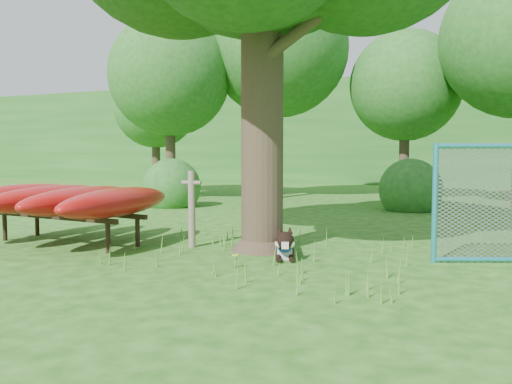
% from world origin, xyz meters
% --- Properties ---
extents(ground, '(80.00, 80.00, 0.00)m').
position_xyz_m(ground, '(0.00, 0.00, 0.00)').
color(ground, '#1C5310').
rests_on(ground, ground).
extents(wooden_post, '(0.35, 0.13, 1.31)m').
position_xyz_m(wooden_post, '(-1.09, 1.51, 0.69)').
color(wooden_post, '#6F6153').
rests_on(wooden_post, ground).
extents(kayak_rack, '(3.21, 3.31, 1.03)m').
position_xyz_m(kayak_rack, '(-3.33, 1.08, 0.79)').
color(kayak_rack, black).
rests_on(kayak_rack, ground).
extents(husky_dog, '(0.57, 1.16, 0.52)m').
position_xyz_m(husky_dog, '(0.65, 1.24, 0.19)').
color(husky_dog, black).
rests_on(husky_dog, ground).
extents(wildflower_clump, '(0.09, 0.08, 0.19)m').
position_xyz_m(wildflower_clump, '(0.23, 0.31, 0.16)').
color(wildflower_clump, '#569330').
rests_on(wildflower_clump, ground).
extents(bg_tree_a, '(4.40, 4.40, 6.70)m').
position_xyz_m(bg_tree_a, '(-6.50, 10.00, 4.48)').
color(bg_tree_a, '#372A1E').
rests_on(bg_tree_a, ground).
extents(bg_tree_b, '(5.20, 5.20, 8.22)m').
position_xyz_m(bg_tree_b, '(-3.00, 12.00, 5.61)').
color(bg_tree_b, '#372A1E').
rests_on(bg_tree_b, ground).
extents(bg_tree_c, '(4.00, 4.00, 6.12)m').
position_xyz_m(bg_tree_c, '(1.50, 13.00, 4.11)').
color(bg_tree_c, '#372A1E').
rests_on(bg_tree_c, ground).
extents(bg_tree_f, '(3.60, 3.60, 5.55)m').
position_xyz_m(bg_tree_f, '(-9.00, 13.00, 3.73)').
color(bg_tree_f, '#372A1E').
rests_on(bg_tree_f, ground).
extents(shrub_left, '(1.80, 1.80, 1.80)m').
position_xyz_m(shrub_left, '(-5.00, 7.50, 0.00)').
color(shrub_left, '#1F5D1E').
rests_on(shrub_left, ground).
extents(shrub_mid, '(1.80, 1.80, 1.80)m').
position_xyz_m(shrub_mid, '(2.00, 9.00, 0.00)').
color(shrub_mid, '#1F5D1E').
rests_on(shrub_mid, ground).
extents(wooded_hillside, '(80.00, 12.00, 6.00)m').
position_xyz_m(wooded_hillside, '(0.00, 28.00, 3.00)').
color(wooded_hillside, '#1F5D1E').
rests_on(wooded_hillside, ground).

